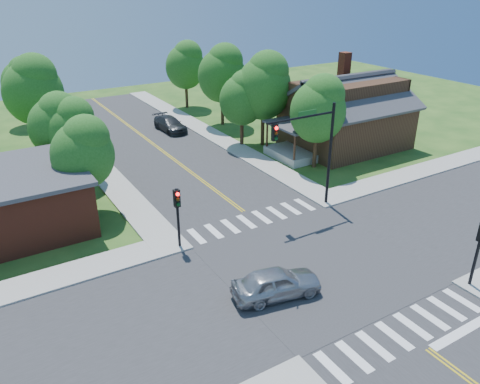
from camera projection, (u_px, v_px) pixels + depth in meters
ground at (315, 265)px, 25.85m from camera, size 100.00×100.00×0.00m
road_ns at (315, 265)px, 25.84m from camera, size 10.00×90.00×0.04m
road_ew at (315, 265)px, 25.84m from camera, size 90.00×10.00×0.04m
intersection_patch at (315, 265)px, 25.85m from camera, size 10.20×10.20×0.06m
sidewalk_ne at (337, 139)px, 45.53m from camera, size 40.00×40.00×0.14m
crosswalk_north at (254, 219)px, 30.64m from camera, size 8.85×2.00×0.01m
crosswalk_south at (403, 331)px, 21.02m from camera, size 8.85×2.00×0.01m
centerline at (315, 265)px, 25.83m from camera, size 0.30×90.00×0.01m
stop_bar at (466, 330)px, 21.13m from camera, size 4.60×0.45×0.09m
signal_mast_ne at (311, 142)px, 29.98m from camera, size 5.30×0.42×7.20m
signal_pole_se at (480, 242)px, 23.00m from camera, size 0.34×0.42×3.80m
signal_pole_nw at (177, 207)px, 26.41m from camera, size 0.34×0.42×3.80m
house_ne at (346, 111)px, 42.60m from camera, size 13.05×8.80×7.11m
tree_e_a at (319, 107)px, 37.01m from camera, size 4.55×4.33×7.74m
tree_e_b at (265, 84)px, 41.92m from camera, size 5.12×4.87×8.71m
tree_e_c at (223, 72)px, 47.98m from camera, size 4.99×4.74×8.49m
tree_e_d at (186, 64)px, 54.67m from camera, size 4.64×4.41×7.89m
tree_w_a at (84, 151)px, 29.69m from camera, size 4.00×3.80×6.81m
tree_w_b at (57, 123)px, 34.82m from camera, size 4.10×3.89×6.97m
tree_w_c at (34, 88)px, 40.47m from camera, size 5.12×4.86×8.70m
tree_w_d at (23, 80)px, 48.30m from camera, size 4.23×4.02×7.20m
tree_house at (243, 97)px, 42.19m from camera, size 4.15×3.94×7.06m
tree_bldg at (72, 127)px, 34.54m from camera, size 3.92×3.73×6.67m
car_silver at (276, 284)px, 23.05m from camera, size 3.55×5.19×1.53m
car_dgrey at (170, 124)px, 47.84m from camera, size 2.51×5.06×1.40m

